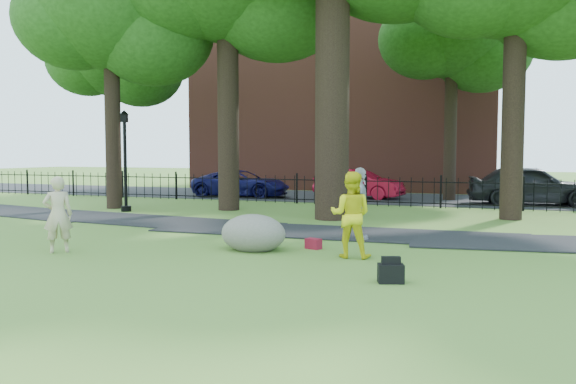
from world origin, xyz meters
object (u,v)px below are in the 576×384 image
at_px(man, 351,215).
at_px(lamppost, 125,162).
at_px(boulder, 253,231).
at_px(red_sedan, 359,184).
at_px(woman, 58,214).

distance_m(man, lamppost, 11.78).
relative_size(boulder, lamppost, 0.40).
bearing_deg(lamppost, red_sedan, 31.46).
height_order(woman, man, man).
relative_size(woman, red_sedan, 0.40).
xyz_separation_m(woman, red_sedan, (2.74, 16.55, -0.14)).
bearing_deg(man, red_sedan, -81.69).
relative_size(woman, boulder, 1.12).
bearing_deg(woman, boulder, 162.08).
relative_size(woman, lamppost, 0.45).
height_order(woman, lamppost, lamppost).
height_order(boulder, lamppost, lamppost).
xyz_separation_m(man, lamppost, (-10.08, 6.02, 0.94)).
distance_m(man, red_sedan, 15.24).
relative_size(man, lamppost, 0.48).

